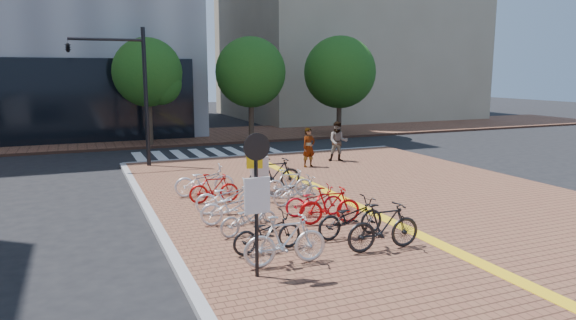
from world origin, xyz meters
name	(u,v)px	position (x,y,z in m)	size (l,w,h in m)	color
ground	(318,230)	(0.00, 0.00, 0.00)	(120.00, 120.00, 0.00)	black
sidewalk	(559,279)	(3.00, -5.00, 0.07)	(14.00, 34.00, 0.15)	brown
tactile_strip	(522,283)	(2.00, -5.00, 0.16)	(0.40, 34.00, 0.01)	yellow
kerb_north	(268,155)	(3.00, 12.00, 0.08)	(14.00, 0.25, 0.15)	gray
far_sidewalk	(175,137)	(0.00, 21.00, 0.07)	(70.00, 8.00, 0.15)	brown
building_beige	(343,20)	(18.00, 32.00, 9.00)	(20.00, 18.00, 18.00)	gray
crosswalk	(209,154)	(0.50, 14.00, 0.01)	(7.50, 4.00, 0.01)	silver
street_trees	(267,74)	(5.04, 17.45, 4.10)	(16.20, 4.60, 6.35)	#38281E
bike_0	(285,240)	(-1.91, -2.35, 0.70)	(0.52, 1.84, 1.10)	silver
bike_1	(267,232)	(-1.97, -1.41, 0.60)	(0.60, 1.72, 0.90)	black
bike_2	(249,218)	(-1.97, -0.04, 0.57)	(0.56, 1.60, 0.84)	#A8A8AD
bike_3	(234,207)	(-2.06, 0.96, 0.62)	(0.63, 1.81, 0.95)	white
bike_4	(228,197)	(-1.91, 2.04, 0.64)	(0.65, 1.88, 0.99)	white
bike_5	(214,188)	(-1.97, 3.40, 0.62)	(0.44, 1.55, 0.93)	#AC0E0C
bike_6	(204,181)	(-2.03, 4.41, 0.67)	(0.69, 1.97, 1.03)	white
bike_7	(384,227)	(0.54, -2.35, 0.71)	(0.53, 1.87, 1.12)	black
bike_8	(351,218)	(0.31, -1.21, 0.64)	(0.65, 1.87, 0.98)	black
bike_9	(330,205)	(0.34, -0.02, 0.66)	(0.48, 1.71, 1.03)	red
bike_10	(314,201)	(0.29, 0.84, 0.59)	(0.59, 1.68, 0.88)	red
bike_11	(298,191)	(0.36, 2.17, 0.59)	(0.59, 1.68, 0.88)	silver
bike_12	(289,183)	(0.49, 3.14, 0.62)	(0.44, 1.57, 0.94)	silver
bike_13	(274,174)	(0.39, 4.25, 0.73)	(0.54, 1.92, 1.16)	black
pedestrian_a	(309,147)	(3.39, 7.90, 1.00)	(0.62, 0.41, 1.69)	gray
pedestrian_b	(338,142)	(5.23, 8.68, 1.06)	(0.89, 0.69, 1.83)	#48505C
utility_box	(259,174)	(-0.19, 4.19, 0.78)	(0.57, 0.42, 1.25)	silver
yellow_sign	(254,161)	(-0.75, 3.08, 1.45)	(0.50, 0.20, 1.88)	#B7B7BC
notice_sign	(257,188)	(-2.67, -2.74, 1.99)	(0.54, 0.12, 2.91)	black
traffic_light_pole	(111,71)	(-4.34, 10.90, 4.24)	(3.18, 1.23, 5.93)	black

